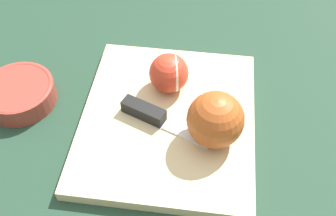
% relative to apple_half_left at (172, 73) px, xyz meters
% --- Properties ---
extents(ground_plane, '(4.00, 4.00, 0.00)m').
position_rel_apple_half_left_xyz_m(ground_plane, '(0.07, -0.00, -0.05)').
color(ground_plane, '#1E3828').
extents(cutting_board, '(0.36, 0.32, 0.02)m').
position_rel_apple_half_left_xyz_m(cutting_board, '(0.07, -0.00, -0.04)').
color(cutting_board, '#D1B789').
rests_on(cutting_board, ground_plane).
extents(apple_half_left, '(0.07, 0.07, 0.07)m').
position_rel_apple_half_left_xyz_m(apple_half_left, '(0.00, 0.00, 0.00)').
color(apple_half_left, red).
rests_on(apple_half_left, cutting_board).
extents(apple_half_right, '(0.09, 0.09, 0.09)m').
position_rel_apple_half_left_xyz_m(apple_half_right, '(0.11, 0.07, 0.01)').
color(apple_half_right, '#AD4C1E').
rests_on(apple_half_right, cutting_board).
extents(knife, '(0.09, 0.15, 0.02)m').
position_rel_apple_half_left_xyz_m(knife, '(0.07, -0.04, -0.02)').
color(knife, silver).
rests_on(knife, cutting_board).
extents(apple_slice, '(0.05, 0.05, 0.01)m').
position_rel_apple_half_left_xyz_m(apple_slice, '(0.09, 0.09, -0.03)').
color(apple_slice, '#EFE5C6').
rests_on(apple_slice, cutting_board).
extents(bowl, '(0.12, 0.12, 0.04)m').
position_rel_apple_half_left_xyz_m(bowl, '(0.02, -0.27, -0.03)').
color(bowl, '#99382D').
rests_on(bowl, ground_plane).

